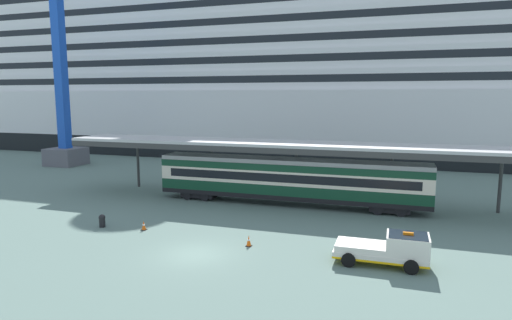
{
  "coord_description": "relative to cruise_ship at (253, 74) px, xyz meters",
  "views": [
    {
      "loc": [
        11.3,
        -22.89,
        9.48
      ],
      "look_at": [
        0.75,
        9.64,
        4.5
      ],
      "focal_mm": 30.46,
      "sensor_mm": 36.0,
      "label": 1
    }
  ],
  "objects": [
    {
      "name": "train_carriage",
      "position": [
        15.11,
        -35.64,
        -11.13
      ],
      "size": [
        23.76,
        2.81,
        4.11
      ],
      "color": "black",
      "rests_on": "ground"
    },
    {
      "name": "traffic_cone_near",
      "position": [
        6.94,
        -46.11,
        -13.11
      ],
      "size": [
        0.36,
        0.36,
        0.67
      ],
      "color": "black",
      "rests_on": "ground"
    },
    {
      "name": "dockside_crane",
      "position": [
        -19.47,
        -23.19,
        6.15
      ],
      "size": [
        13.94,
        4.4,
        61.24
      ],
      "color": "#595960",
      "rests_on": "ground"
    },
    {
      "name": "traffic_cone_mid",
      "position": [
        15.23,
        -47.01,
        -13.09
      ],
      "size": [
        0.36,
        0.36,
        0.72
      ],
      "color": "black",
      "rests_on": "ground"
    },
    {
      "name": "platform_canopy",
      "position": [
        15.11,
        -35.23,
        -8.18
      ],
      "size": [
        42.73,
        5.14,
        5.51
      ],
      "color": "#B5B5B5",
      "rests_on": "ground"
    },
    {
      "name": "service_truck",
      "position": [
        23.87,
        -47.53,
        -12.45
      ],
      "size": [
        5.21,
        2.26,
        2.02
      ],
      "color": "silver",
      "rests_on": "ground"
    },
    {
      "name": "quay_bollard",
      "position": [
        3.64,
        -46.42,
        -12.93
      ],
      "size": [
        0.48,
        0.48,
        0.96
      ],
      "color": "black",
      "rests_on": "ground"
    },
    {
      "name": "cruise_ship",
      "position": [
        0.0,
        0.0,
        0.0
      ],
      "size": [
        136.34,
        24.83,
        40.06
      ],
      "color": "black",
      "rests_on": "ground"
    },
    {
      "name": "ground_plane",
      "position": [
        12.62,
        -49.4,
        -13.44
      ],
      "size": [
        400.0,
        400.0,
        0.0
      ],
      "primitive_type": "plane",
      "color": "slate"
    }
  ]
}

